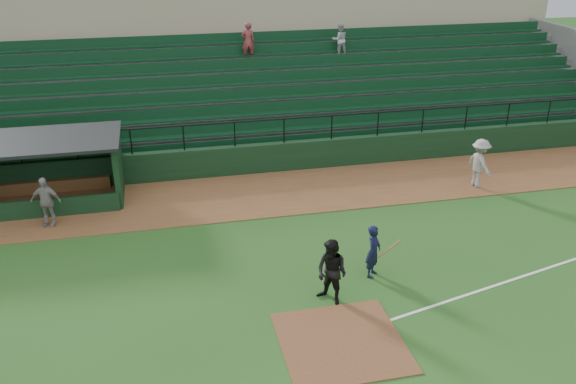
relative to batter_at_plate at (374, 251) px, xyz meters
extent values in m
plane|color=#24531A|center=(-1.79, -1.75, -0.81)|extent=(90.00, 90.00, 0.00)
cube|color=brown|center=(-1.79, 6.25, -0.79)|extent=(40.00, 4.00, 0.03)
cube|color=brown|center=(-1.79, -2.75, -0.79)|extent=(3.00, 3.00, 0.03)
cube|color=white|center=(6.21, -0.55, -0.80)|extent=(17.49, 4.44, 0.01)
cube|color=black|center=(-1.79, 8.45, -0.21)|extent=(36.00, 0.35, 1.20)
cylinder|color=black|center=(-1.79, 8.45, 1.39)|extent=(36.00, 0.06, 0.06)
cube|color=slate|center=(-1.79, 13.35, 0.99)|extent=(36.00, 9.00, 3.60)
cube|color=#0F371C|center=(-1.79, 12.85, 1.44)|extent=(34.56, 8.00, 4.05)
cube|color=tan|center=(-1.79, 19.85, 2.39)|extent=(38.00, 3.00, 6.40)
cube|color=slate|center=(-1.79, 17.85, 2.89)|extent=(36.00, 2.00, 0.20)
imported|color=silver|center=(3.54, 15.15, 3.16)|extent=(0.80, 0.62, 1.64)
imported|color=#943638|center=(-1.10, 15.15, 3.25)|extent=(0.66, 0.44, 1.82)
cube|color=black|center=(-11.54, 8.65, 0.34)|extent=(8.50, 0.20, 2.30)
cube|color=black|center=(-7.29, 7.35, 0.34)|extent=(0.20, 2.60, 2.30)
cube|color=olive|center=(-11.54, 8.25, -0.56)|extent=(7.65, 0.40, 0.50)
imported|color=black|center=(0.00, 0.00, 0.00)|extent=(0.66, 0.70, 1.61)
cylinder|color=olive|center=(0.40, -0.20, 0.14)|extent=(0.79, 0.34, 0.35)
imported|color=black|center=(-1.55, -1.01, 0.12)|extent=(1.11, 1.14, 1.86)
imported|color=#9D9893|center=(6.13, 5.13, 0.18)|extent=(0.88, 1.32, 1.91)
imported|color=gray|center=(-9.59, 5.35, 0.09)|extent=(1.08, 0.62, 1.73)
camera|label=1|loc=(-5.67, -14.09, 8.68)|focal=37.57mm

